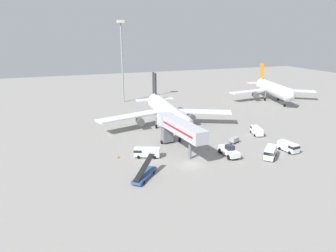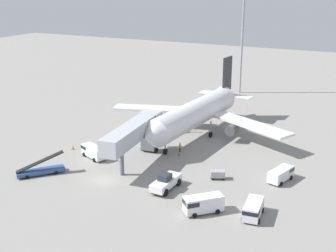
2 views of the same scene
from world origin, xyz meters
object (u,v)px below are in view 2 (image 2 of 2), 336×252
at_px(service_van_outer_left, 281,174).
at_px(safety_cone_bravo, 73,147).
at_px(service_van_far_center, 93,151).
at_px(belt_loader_truck, 41,170).
at_px(jet_bridge, 135,132).
at_px(apron_light_mast, 243,17).
at_px(pushback_tug, 166,182).
at_px(ground_crew_worker_foreground, 180,147).
at_px(service_van_rear_right, 253,209).
at_px(safety_cone_charlie, 179,154).
at_px(safety_cone_alpha, 166,173).
at_px(baggage_cart_near_right, 218,174).
at_px(service_van_rear_left, 202,204).
at_px(airplane_at_gate, 197,112).

xyz_separation_m(service_van_outer_left, safety_cone_bravo, (-37.16, -3.41, -0.78)).
bearing_deg(service_van_far_center, belt_loader_truck, -108.52).
xyz_separation_m(jet_bridge, apron_light_mast, (0.13, 55.62, 14.78)).
bearing_deg(service_van_far_center, service_van_outer_left, 9.12).
height_order(pushback_tug, ground_crew_worker_foreground, pushback_tug).
height_order(belt_loader_truck, service_van_outer_left, belt_loader_truck).
xyz_separation_m(jet_bridge, ground_crew_worker_foreground, (4.48, 7.89, -4.48)).
xyz_separation_m(jet_bridge, service_van_rear_right, (22.96, -9.18, -4.22)).
relative_size(service_van_rear_right, safety_cone_bravo, 6.66).
distance_m(safety_cone_bravo, safety_cone_charlie, 19.50).
height_order(service_van_outer_left, service_van_rear_right, service_van_rear_right).
bearing_deg(safety_cone_charlie, jet_bridge, -128.15).
height_order(safety_cone_alpha, safety_cone_bravo, safety_cone_bravo).
relative_size(belt_loader_truck, apron_light_mast, 0.23).
relative_size(service_van_far_center, baggage_cart_near_right, 2.27).
xyz_separation_m(service_van_rear_left, apron_light_mast, (-16.45, 66.59, 18.85)).
bearing_deg(service_van_far_center, jet_bridge, 9.08).
height_order(airplane_at_gate, service_van_far_center, airplane_at_gate).
bearing_deg(safety_cone_alpha, service_van_rear_left, -42.37).
bearing_deg(airplane_at_gate, service_van_outer_left, -34.50).
relative_size(service_van_outer_left, safety_cone_alpha, 11.23).
bearing_deg(service_van_rear_right, safety_cone_charlie, 139.17).
distance_m(service_van_rear_left, apron_light_mast, 71.13).
bearing_deg(service_van_rear_left, ground_crew_worker_foreground, 122.67).
bearing_deg(safety_cone_alpha, jet_bridge, 163.83).
bearing_deg(safety_cone_bravo, service_van_rear_right, -14.66).
xyz_separation_m(pushback_tug, service_van_rear_left, (7.50, -4.14, 0.18)).
height_order(airplane_at_gate, safety_cone_bravo, airplane_at_gate).
xyz_separation_m(jet_bridge, safety_cone_alpha, (6.66, -1.93, -5.18)).
relative_size(service_van_far_center, safety_cone_bravo, 7.71).
bearing_deg(jet_bridge, service_van_far_center, -170.92).
distance_m(jet_bridge, service_van_outer_left, 24.27).
distance_m(service_van_far_center, safety_cone_charlie, 14.96).
distance_m(airplane_at_gate, ground_crew_worker_foreground, 10.38).
distance_m(service_van_rear_left, safety_cone_bravo, 32.23).
height_order(belt_loader_truck, service_van_far_center, belt_loader_truck).
distance_m(airplane_at_gate, apron_light_mast, 41.27).
bearing_deg(service_van_rear_left, belt_loader_truck, 179.94).
distance_m(service_van_outer_left, safety_cone_bravo, 37.33).
height_order(belt_loader_truck, service_van_rear_left, belt_loader_truck).
xyz_separation_m(belt_loader_truck, service_van_outer_left, (34.69, 14.74, 0.36)).
height_order(service_van_outer_left, safety_cone_charlie, service_van_outer_left).
xyz_separation_m(pushback_tug, ground_crew_worker_foreground, (-4.59, 14.71, -0.22)).
distance_m(jet_bridge, ground_crew_worker_foreground, 10.11).
height_order(jet_bridge, baggage_cart_near_right, jet_bridge).
height_order(jet_bridge, service_van_rear_left, jet_bridge).
height_order(pushback_tug, service_van_far_center, pushback_tug).
distance_m(airplane_at_gate, pushback_tug, 25.19).
relative_size(jet_bridge, safety_cone_bravo, 24.05).
bearing_deg(ground_crew_worker_foreground, safety_cone_bravo, -157.42).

